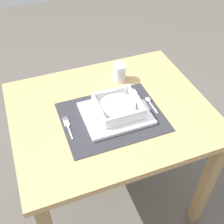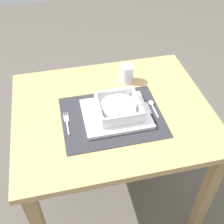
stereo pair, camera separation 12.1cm
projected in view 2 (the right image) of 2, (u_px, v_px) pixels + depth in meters
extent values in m
plane|color=#59544C|center=(112.00, 194.00, 1.76)|extent=(6.00, 6.00, 0.00)
cube|color=tan|center=(112.00, 112.00, 1.28)|extent=(0.87, 0.72, 0.03)
cube|color=#A48252|center=(205.00, 197.00, 1.37)|extent=(0.05, 0.05, 0.68)
cube|color=#A48252|center=(37.00, 130.00, 1.68)|extent=(0.05, 0.05, 0.68)
cube|color=#A48252|center=(161.00, 110.00, 1.80)|extent=(0.05, 0.05, 0.68)
cube|color=#2D2D33|center=(112.00, 117.00, 1.23)|extent=(0.43, 0.34, 0.00)
cube|color=white|center=(116.00, 114.00, 1.23)|extent=(0.28, 0.23, 0.02)
cube|color=white|center=(118.00, 110.00, 1.23)|extent=(0.18, 0.18, 0.01)
cube|color=white|center=(99.00, 109.00, 1.20)|extent=(0.01, 0.18, 0.04)
cube|color=white|center=(138.00, 103.00, 1.22)|extent=(0.01, 0.18, 0.04)
cube|color=white|center=(124.00, 120.00, 1.15)|extent=(0.16, 0.01, 0.04)
cube|color=white|center=(114.00, 93.00, 1.27)|extent=(0.16, 0.01, 0.04)
cylinder|color=silver|center=(119.00, 107.00, 1.22)|extent=(0.15, 0.15, 0.03)
cube|color=silver|center=(68.00, 128.00, 1.18)|extent=(0.01, 0.08, 0.00)
cube|color=silver|center=(66.00, 119.00, 1.22)|extent=(0.02, 0.04, 0.00)
cylinder|color=silver|center=(64.00, 115.00, 1.24)|extent=(0.00, 0.02, 0.00)
cylinder|color=silver|center=(66.00, 114.00, 1.24)|extent=(0.00, 0.02, 0.00)
cylinder|color=silver|center=(67.00, 114.00, 1.24)|extent=(0.00, 0.02, 0.00)
cube|color=silver|center=(155.00, 112.00, 1.25)|extent=(0.01, 0.08, 0.00)
ellipsoid|color=silver|center=(151.00, 103.00, 1.29)|extent=(0.02, 0.03, 0.01)
cube|color=black|center=(153.00, 118.00, 1.22)|extent=(0.01, 0.06, 0.01)
cube|color=silver|center=(148.00, 108.00, 1.26)|extent=(0.01, 0.07, 0.00)
cylinder|color=white|center=(127.00, 74.00, 1.39)|extent=(0.06, 0.06, 0.09)
cylinder|color=#C64C1E|center=(127.00, 77.00, 1.40)|extent=(0.05, 0.05, 0.05)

